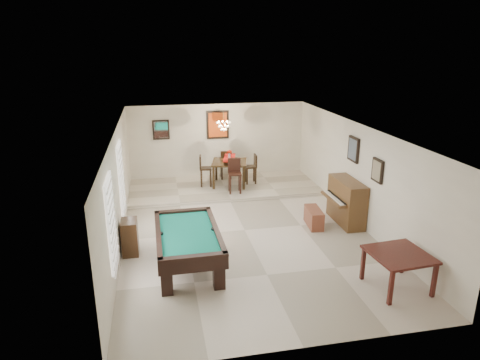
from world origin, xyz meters
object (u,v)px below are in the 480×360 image
object	(u,v)px
piano_bench	(314,217)
dining_table	(229,171)
dining_chair_east	(251,169)
dining_chair_west	(206,171)
pool_table	(188,249)
flower_vase	(229,154)
chandelier	(224,122)
dining_chair_north	(226,164)
apothecary_chest	(130,237)
dining_chair_south	(235,176)
square_table	(397,271)
upright_piano	(342,202)

from	to	relation	value
piano_bench	dining_table	xyz separation A→B (m)	(-1.62, 3.43, 0.34)
piano_bench	dining_chair_east	distance (m)	3.60
piano_bench	dining_chair_west	bearing A→B (deg)	124.47
pool_table	dining_chair_east	world-z (taller)	dining_chair_east
dining_table	flower_vase	bearing A→B (deg)	0.00
dining_table	dining_chair_east	world-z (taller)	dining_chair_east
chandelier	dining_chair_east	bearing A→B (deg)	10.88
dining_chair_north	dining_chair_west	world-z (taller)	dining_chair_west
pool_table	apothecary_chest	size ratio (longest dim) A/B	3.01
pool_table	dining_chair_south	size ratio (longest dim) A/B	2.27
flower_vase	dining_chair_south	size ratio (longest dim) A/B	0.25
pool_table	dining_table	bearing A→B (deg)	69.68
square_table	flower_vase	distance (m)	6.92
square_table	dining_chair_west	bearing A→B (deg)	113.78
square_table	chandelier	distance (m)	7.05
apothecary_chest	dining_chair_south	world-z (taller)	dining_chair_south
piano_bench	dining_chair_south	world-z (taller)	dining_chair_south
square_table	dining_chair_north	bearing A→B (deg)	106.45
dining_chair_west	chandelier	distance (m)	1.69
apothecary_chest	upright_piano	bearing A→B (deg)	7.48
upright_piano	dining_table	size ratio (longest dim) A/B	1.27
square_table	pool_table	bearing A→B (deg)	157.44
upright_piano	dining_chair_west	world-z (taller)	upright_piano
dining_chair_north	dining_chair_east	world-z (taller)	dining_chair_north
piano_bench	pool_table	bearing A→B (deg)	-156.03
dining_chair_east	chandelier	xyz separation A→B (m)	(-0.91, -0.17, 1.60)
chandelier	piano_bench	bearing A→B (deg)	-61.08
flower_vase	dining_chair_north	size ratio (longest dim) A/B	0.27
pool_table	flower_vase	size ratio (longest dim) A/B	8.91
dining_chair_west	square_table	bearing A→B (deg)	-148.56
piano_bench	chandelier	world-z (taller)	chandelier
upright_piano	dining_table	xyz separation A→B (m)	(-2.39, 3.35, -0.01)
square_table	dining_table	bearing A→B (deg)	108.08
apothecary_chest	chandelier	xyz separation A→B (m)	(2.78, 3.92, 1.80)
square_table	piano_bench	world-z (taller)	square_table
square_table	apothecary_chest	bearing A→B (deg)	154.16
square_table	upright_piano	size ratio (longest dim) A/B	0.77
flower_vase	dining_chair_east	xyz separation A→B (m)	(0.71, 0.03, -0.56)
upright_piano	chandelier	bearing A→B (deg)	128.86
apothecary_chest	dining_table	bearing A→B (deg)	53.74
dining_chair_west	chandelier	world-z (taller)	chandelier
dining_table	dining_chair_west	xyz separation A→B (m)	(-0.76, 0.04, 0.05)
apothecary_chest	square_table	bearing A→B (deg)	-25.84
dining_chair_north	dining_chair_west	bearing A→B (deg)	44.50
upright_piano	piano_bench	world-z (taller)	upright_piano
dining_chair_south	dining_chair_east	xyz separation A→B (m)	(0.68, 0.83, -0.05)
chandelier	apothecary_chest	bearing A→B (deg)	-125.34
dining_chair_west	apothecary_chest	bearing A→B (deg)	159.30
square_table	chandelier	bearing A→B (deg)	110.04
pool_table	flower_vase	bearing A→B (deg)	69.68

